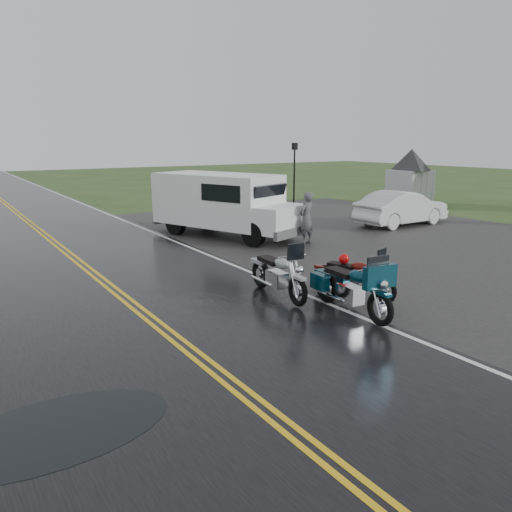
{
  "coord_description": "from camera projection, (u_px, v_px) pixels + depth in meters",
  "views": [
    {
      "loc": [
        -3.52,
        -7.76,
        3.72
      ],
      "look_at": [
        2.8,
        2.0,
        1.0
      ],
      "focal_mm": 35.0,
      "sensor_mm": 36.0,
      "label": 1
    }
  ],
  "objects": [
    {
      "name": "motorcycle_red",
      "position": [
        384.0,
        280.0,
        11.26
      ],
      "size": [
        1.35,
        2.26,
        1.26
      ],
      "primitive_type": null,
      "rotation": [
        0.0,
        0.0,
        0.29
      ],
      "color": "#550E09",
      "rests_on": "ground"
    },
    {
      "name": "road",
      "position": [
        62.0,
        249.0,
        17.22
      ],
      "size": [
        8.0,
        100.0,
        0.04
      ],
      "primitive_type": "cube",
      "color": "black",
      "rests_on": "ground"
    },
    {
      "name": "motorcycle_silver",
      "position": [
        298.0,
        279.0,
        11.09
      ],
      "size": [
        1.05,
        2.42,
        1.4
      ],
      "primitive_type": null,
      "rotation": [
        0.0,
        0.0,
        -0.08
      ],
      "color": "#9EA2A5",
      "rests_on": "ground"
    },
    {
      "name": "van_white",
      "position": [
        254.0,
        212.0,
        17.39
      ],
      "size": [
        4.47,
        6.77,
        2.49
      ],
      "primitive_type": null,
      "rotation": [
        0.0,
        0.0,
        0.36
      ],
      "color": "white",
      "rests_on": "ground"
    },
    {
      "name": "sedan_white",
      "position": [
        402.0,
        209.0,
        21.99
      ],
      "size": [
        4.59,
        1.7,
        1.5
      ],
      "primitive_type": "imported",
      "rotation": [
        0.0,
        0.0,
        1.6
      ],
      "color": "silver",
      "rests_on": "ground"
    },
    {
      "name": "ground",
      "position": [
        186.0,
        350.0,
        9.05
      ],
      "size": [
        120.0,
        120.0,
        0.0
      ],
      "primitive_type": "plane",
      "color": "#2D471E",
      "rests_on": "ground"
    },
    {
      "name": "parking_pad",
      "position": [
        394.0,
        240.0,
        18.96
      ],
      "size": [
        14.0,
        24.0,
        0.03
      ],
      "primitive_type": "cube",
      "color": "black",
      "rests_on": "ground"
    },
    {
      "name": "person_at_van",
      "position": [
        306.0,
        219.0,
        17.86
      ],
      "size": [
        0.79,
        0.63,
        1.89
      ],
      "primitive_type": "imported",
      "rotation": [
        0.0,
        0.0,
        3.44
      ],
      "color": "#4E4F53",
      "rests_on": "ground"
    },
    {
      "name": "visitor_center",
      "position": [
        411.0,
        163.0,
        28.9
      ],
      "size": [
        16.0,
        10.0,
        4.8
      ],
      "primitive_type": null,
      "color": "#A8AAAD",
      "rests_on": "ground"
    },
    {
      "name": "lamp_post_far_right",
      "position": [
        294.0,
        178.0,
        25.44
      ],
      "size": [
        0.31,
        0.31,
        3.61
      ],
      "primitive_type": null,
      "color": "black",
      "rests_on": "ground"
    },
    {
      "name": "motorcycle_teal",
      "position": [
        381.0,
        295.0,
        9.89
      ],
      "size": [
        1.04,
        2.47,
        1.43
      ],
      "primitive_type": null,
      "rotation": [
        0.0,
        0.0,
        -0.07
      ],
      "color": "#052D3A",
      "rests_on": "ground"
    }
  ]
}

